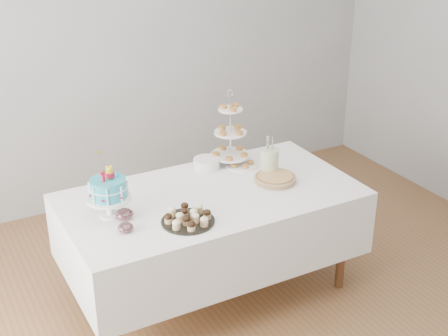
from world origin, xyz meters
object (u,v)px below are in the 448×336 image
utensil_pitcher (270,161)px  pie (275,178)px  table (211,224)px  tiered_stand (230,133)px  birthday_cake (109,199)px  plate_stack (207,163)px  cupcake_tray (188,217)px  pastry_plate (241,164)px  jam_bowl_a (126,228)px  jam_bowl_b (124,214)px

utensil_pitcher → pie: bearing=-108.7°
table → tiered_stand: (0.35, 0.37, 0.46)m
table → birthday_cake: (-0.67, 0.03, 0.34)m
table → plate_stack: plate_stack is taller
cupcake_tray → plate_stack: size_ratio=1.73×
pastry_plate → jam_bowl_a: 1.15m
pie → pastry_plate: bearing=101.9°
cupcake_tray → plate_stack: cupcake_tray is taller
pie → jam_bowl_b: bearing=179.8°
cupcake_tray → pastry_plate: 0.88m
birthday_cake → pie: (1.13, -0.08, -0.09)m
jam_bowl_b → utensil_pitcher: 1.11m
cupcake_tray → plate_stack: (0.45, 0.63, 0.00)m
table → birthday_cake: 0.75m
jam_bowl_b → table: bearing=4.4°
tiered_stand → plate_stack: (-0.19, -0.00, -0.19)m
plate_stack → jam_bowl_b: plate_stack is taller
table → tiered_stand: tiered_stand is taller
tiered_stand → plate_stack: tiered_stand is taller
pie → tiered_stand: size_ratio=0.52×
table → birthday_cake: bearing=177.3°
pie → plate_stack: bearing=126.1°
pie → plate_stack: 0.52m
plate_stack → jam_bowl_b: 0.87m
cupcake_tray → tiered_stand: 0.92m
table → jam_bowl_a: jam_bowl_a is taller
jam_bowl_a → pie: bearing=7.2°
table → jam_bowl_a: size_ratio=20.70×
birthday_cake → tiered_stand: 1.08m
birthday_cake → jam_bowl_b: size_ratio=3.79×
table → plate_stack: (0.16, 0.37, 0.26)m
tiered_stand → jam_bowl_a: size_ratio=5.93×
birthday_cake → jam_bowl_b: birthday_cake is taller
table → pastry_plate: bearing=36.0°
birthday_cake → tiered_stand: (1.02, 0.34, 0.12)m
tiered_stand → pastry_plate: size_ratio=2.37×
jam_bowl_a → utensil_pitcher: size_ratio=0.33×
jam_bowl_a → jam_bowl_b: size_ratio=0.84×
cupcake_tray → pastry_plate: (0.68, 0.55, -0.02)m
plate_stack → jam_bowl_a: 0.99m
cupcake_tray → jam_bowl_a: bearing=168.6°
jam_bowl_b → tiered_stand: bearing=23.6°
tiered_stand → utensil_pitcher: bearing=-64.7°
pastry_plate → jam_bowl_a: jam_bowl_a is taller
tiered_stand → jam_bowl_b: (-0.96, -0.42, -0.20)m
cupcake_tray → jam_bowl_b: size_ratio=2.91×
cupcake_tray → tiered_stand: tiered_stand is taller
jam_bowl_a → jam_bowl_b: bearing=72.4°
birthday_cake → cupcake_tray: (0.38, -0.30, -0.08)m
birthday_cake → jam_bowl_a: bearing=-109.6°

